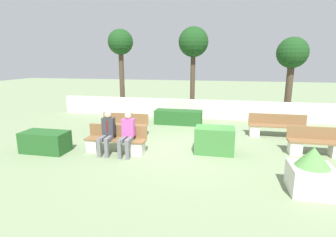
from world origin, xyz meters
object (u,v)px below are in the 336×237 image
object	(u,v)px
bench_right_side	(277,128)
tree_center_left	(193,44)
person_seated_woman	(127,132)
tree_leftmost	(121,45)
bench_front	(116,142)
person_seated_man	(107,131)
tree_center_right	(292,56)
planter_corner_left	(311,172)
bench_left_side	(316,145)
bench_back	(124,127)

from	to	relation	value
bench_right_side	tree_center_left	size ratio (longest dim) A/B	0.46
person_seated_woman	tree_leftmost	size ratio (longest dim) A/B	0.29
bench_front	tree_leftmost	xyz separation A→B (m)	(-2.42, 6.78, 3.36)
bench_front	tree_leftmost	world-z (taller)	tree_leftmost
person_seated_man	tree_center_right	bearing A→B (deg)	46.21
planter_corner_left	tree_leftmost	size ratio (longest dim) A/B	0.23
bench_front	tree_center_right	xyz separation A→B (m)	(6.58, 6.95, 2.78)
person_seated_woman	tree_leftmost	distance (m)	8.06
bench_front	bench_right_side	bearing A→B (deg)	28.46
bench_right_side	planter_corner_left	world-z (taller)	planter_corner_left
planter_corner_left	tree_center_left	world-z (taller)	tree_center_left
bench_left_side	person_seated_man	xyz separation A→B (m)	(-6.38, -1.19, 0.42)
bench_left_side	tree_center_right	world-z (taller)	tree_center_right
bench_right_side	bench_back	xyz separation A→B (m)	(-5.83, -1.08, -0.01)
person_seated_man	tree_center_left	xyz separation A→B (m)	(1.83, 7.11, 2.99)
bench_left_side	bench_right_side	size ratio (longest dim) A/B	0.77
bench_front	bench_back	world-z (taller)	same
bench_front	person_seated_man	world-z (taller)	person_seated_man
person_seated_man	tree_center_left	world-z (taller)	tree_center_left
person_seated_woman	planter_corner_left	size ratio (longest dim) A/B	1.26
person_seated_man	person_seated_woman	size ratio (longest dim) A/B	1.01
planter_corner_left	tree_center_right	bearing A→B (deg)	81.25
person_seated_woman	tree_center_right	world-z (taller)	tree_center_right
bench_front	tree_leftmost	size ratio (longest dim) A/B	0.43
planter_corner_left	bench_front	bearing A→B (deg)	163.73
bench_left_side	tree_center_right	distance (m)	6.54
person_seated_man	bench_right_side	bearing A→B (deg)	28.66
bench_left_side	bench_back	xyz separation A→B (m)	(-6.61, 0.80, 0.01)
bench_left_side	tree_center_left	xyz separation A→B (m)	(-4.55, 5.92, 3.41)
bench_back	planter_corner_left	size ratio (longest dim) A/B	1.76
bench_front	bench_left_side	world-z (taller)	same
bench_left_side	tree_leftmost	xyz separation A→B (m)	(-8.59, 5.73, 3.38)
bench_front	person_seated_woman	distance (m)	0.61
person_seated_woman	bench_back	bearing A→B (deg)	114.06
person_seated_man	bench_back	bearing A→B (deg)	96.53
bench_back	person_seated_woman	size ratio (longest dim) A/B	1.40
bench_right_side	tree_leftmost	distance (m)	9.34
bench_back	tree_leftmost	world-z (taller)	tree_leftmost
tree_center_left	tree_center_right	xyz separation A→B (m)	(4.96, -0.03, -0.62)
bench_right_side	tree_leftmost	size ratio (longest dim) A/B	0.47
tree_center_right	bench_back	bearing A→B (deg)	-144.00
person_seated_woman	tree_leftmost	xyz separation A→B (m)	(-2.87, 6.92, 2.97)
person_seated_man	tree_center_right	size ratio (longest dim) A/B	0.33
bench_left_side	bench_right_side	xyz separation A→B (m)	(-0.78, 1.87, 0.02)
bench_front	person_seated_woman	size ratio (longest dim) A/B	1.47
bench_front	person_seated_woman	world-z (taller)	person_seated_woman
person_seated_man	planter_corner_left	world-z (taller)	person_seated_man
bench_left_side	tree_leftmost	size ratio (longest dim) A/B	0.36
bench_back	person_seated_woman	bearing A→B (deg)	-77.67
bench_back	tree_center_right	bearing A→B (deg)	24.26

